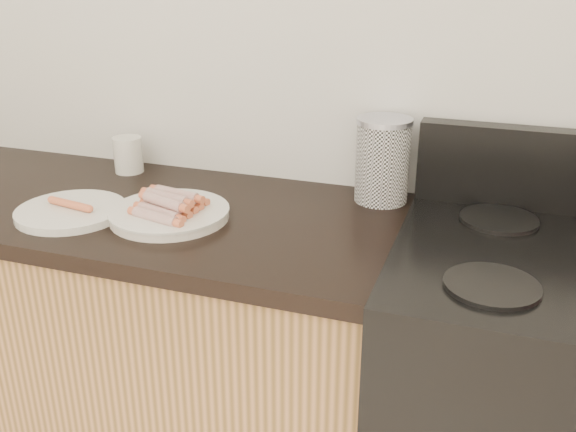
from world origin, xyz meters
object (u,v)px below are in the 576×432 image
(side_plate, at_px, (71,211))
(canister, at_px, (383,160))
(mug, at_px, (128,155))
(main_plate, at_px, (170,215))

(side_plate, xyz_separation_m, canister, (0.69, 0.35, 0.10))
(mug, bearing_deg, side_plate, -82.14)
(canister, bearing_deg, main_plate, -147.58)
(canister, bearing_deg, mug, -179.26)
(main_plate, height_order, mug, mug)
(main_plate, distance_m, side_plate, 0.25)
(main_plate, bearing_deg, side_plate, -166.27)
(canister, distance_m, mug, 0.74)
(side_plate, bearing_deg, mug, 97.86)
(main_plate, relative_size, canister, 1.31)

